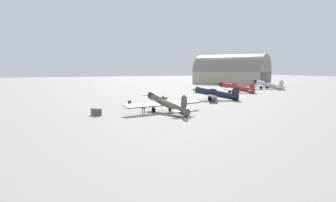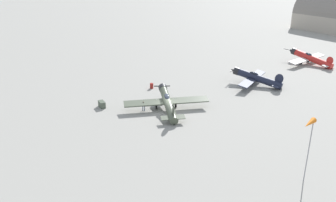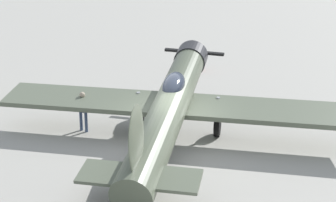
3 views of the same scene
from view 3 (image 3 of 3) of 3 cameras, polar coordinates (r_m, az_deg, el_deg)
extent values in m
plane|color=gray|center=(18.28, 0.00, -5.38)|extent=(400.00, 400.00, 0.00)
cylinder|color=#4C5442|center=(17.76, 0.00, -1.16)|extent=(3.02, 9.66, 2.79)
cylinder|color=#232326|center=(21.87, 2.50, 4.60)|extent=(1.49, 1.33, 1.43)
cone|color=#232326|center=(22.47, 2.78, 5.25)|extent=(0.65, 0.72, 0.63)
cube|color=black|center=(22.61, 2.85, 5.33)|extent=(2.61, 0.44, 0.17)
ellipsoid|color=black|center=(18.45, 0.62, 1.77)|extent=(1.09, 1.90, 0.96)
cube|color=#565E4C|center=(18.87, 0.72, -0.44)|extent=(12.98, 4.15, 0.46)
ellipsoid|color=#4C5442|center=(13.92, -3.45, -4.22)|extent=(0.47, 1.81, 2.24)
cube|color=#565E4C|center=(14.57, -3.15, -8.16)|extent=(3.55, 1.73, 0.28)
cylinder|color=#999BA0|center=(19.83, -3.21, -0.56)|extent=(0.14, 0.14, 1.10)
cylinder|color=black|center=(20.01, -3.18, -2.06)|extent=(0.35, 0.82, 0.80)
cylinder|color=#999BA0|center=(19.30, 5.43, -1.15)|extent=(0.14, 0.14, 1.10)
cylinder|color=black|center=(19.48, 5.38, -2.68)|extent=(0.35, 0.82, 0.80)
cylinder|color=#384766|center=(20.21, -9.41, -2.11)|extent=(0.11, 0.11, 0.78)
cylinder|color=#384766|center=(20.02, -8.87, -2.28)|extent=(0.11, 0.11, 0.78)
cube|color=#384766|center=(19.90, -9.24, -0.40)|extent=(0.46, 0.31, 0.55)
sphere|color=tan|center=(19.78, -9.29, 0.68)|extent=(0.20, 0.20, 0.20)
cylinder|color=#384766|center=(20.08, -9.75, -0.21)|extent=(0.08, 0.08, 0.52)
cylinder|color=#384766|center=(19.72, -8.72, -0.50)|extent=(0.08, 0.08, 0.52)
cylinder|color=maroon|center=(28.66, 2.77, 4.26)|extent=(0.58, 0.58, 0.95)
torus|color=maroon|center=(28.62, 2.77, 4.63)|extent=(0.62, 0.62, 0.04)
torus|color=maroon|center=(28.71, 2.76, 3.90)|extent=(0.62, 0.62, 0.04)
camera|label=1|loc=(34.02, -112.98, -8.23)|focal=31.74mm
camera|label=2|loc=(35.18, -148.89, 7.05)|focal=37.03mm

